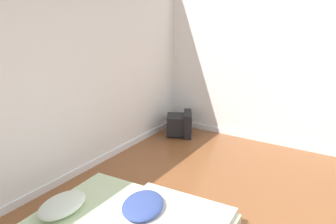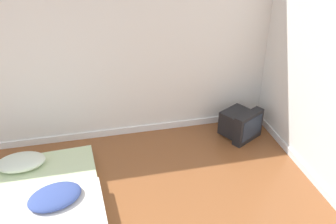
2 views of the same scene
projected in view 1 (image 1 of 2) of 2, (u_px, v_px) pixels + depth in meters
wall_back at (19, 83)px, 3.26m from camera, size 8.26×0.08×2.60m
mattress_bed at (131, 224)px, 3.00m from camera, size 1.25×1.79×0.29m
crt_tv at (180, 124)px, 5.40m from camera, size 0.56×0.55×0.39m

